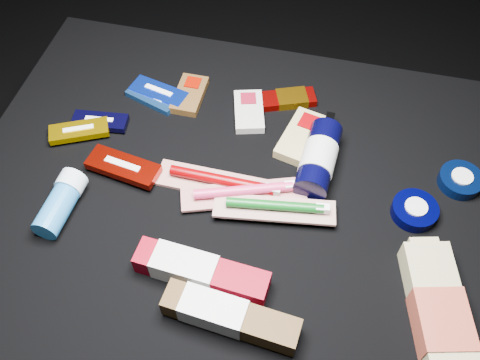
% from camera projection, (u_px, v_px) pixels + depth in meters
% --- Properties ---
extents(ground, '(3.00, 3.00, 0.00)m').
position_uv_depth(ground, '(233.00, 283.00, 1.29)').
color(ground, black).
rests_on(ground, ground).
extents(cloth_table, '(0.98, 0.78, 0.40)m').
position_uv_depth(cloth_table, '(232.00, 243.00, 1.13)').
color(cloth_table, black).
rests_on(cloth_table, ground).
extents(luna_bar_0, '(0.12, 0.07, 0.01)m').
position_uv_depth(luna_bar_0, '(152.00, 98.00, 1.09)').
color(luna_bar_0, '#1F53A1').
rests_on(luna_bar_0, cloth_table).
extents(luna_bar_1, '(0.13, 0.07, 0.02)m').
position_uv_depth(luna_bar_1, '(159.00, 93.00, 1.10)').
color(luna_bar_1, '#0B2EBE').
rests_on(luna_bar_1, cloth_table).
extents(luna_bar_2, '(0.11, 0.05, 0.01)m').
position_uv_depth(luna_bar_2, '(100.00, 121.00, 1.05)').
color(luna_bar_2, black).
rests_on(luna_bar_2, cloth_table).
extents(luna_bar_3, '(0.12, 0.09, 0.01)m').
position_uv_depth(luna_bar_3, '(79.00, 131.00, 1.03)').
color(luna_bar_3, '#AC8400').
rests_on(luna_bar_3, cloth_table).
extents(luna_bar_4, '(0.14, 0.07, 0.02)m').
position_uv_depth(luna_bar_4, '(123.00, 167.00, 0.98)').
color(luna_bar_4, '#720A03').
rests_on(luna_bar_4, cloth_table).
extents(clif_bar_0, '(0.06, 0.10, 0.02)m').
position_uv_depth(clif_bar_0, '(190.00, 93.00, 1.10)').
color(clif_bar_0, '#4F3316').
rests_on(clif_bar_0, cloth_table).
extents(clif_bar_1, '(0.08, 0.12, 0.02)m').
position_uv_depth(clif_bar_1, '(249.00, 110.00, 1.07)').
color(clif_bar_1, beige).
rests_on(clif_bar_1, cloth_table).
extents(clif_bar_2, '(0.10, 0.14, 0.02)m').
position_uv_depth(clif_bar_2, '(303.00, 135.00, 1.03)').
color(clif_bar_2, tan).
rests_on(clif_bar_2, cloth_table).
extents(power_bar, '(0.15, 0.09, 0.02)m').
position_uv_depth(power_bar, '(284.00, 99.00, 1.09)').
color(power_bar, '#880705').
rests_on(power_bar, cloth_table).
extents(lotion_bottle, '(0.07, 0.20, 0.06)m').
position_uv_depth(lotion_bottle, '(319.00, 159.00, 0.97)').
color(lotion_bottle, black).
rests_on(lotion_bottle, cloth_table).
extents(cream_tin_upper, '(0.08, 0.08, 0.02)m').
position_uv_depth(cream_tin_upper, '(460.00, 180.00, 0.97)').
color(cream_tin_upper, black).
rests_on(cream_tin_upper, cloth_table).
extents(cream_tin_lower, '(0.08, 0.08, 0.02)m').
position_uv_depth(cream_tin_lower, '(414.00, 210.00, 0.93)').
color(cream_tin_lower, black).
rests_on(cream_tin_lower, cloth_table).
extents(bodywash_bottle, '(0.12, 0.23, 0.05)m').
position_uv_depth(bodywash_bottle, '(438.00, 312.00, 0.81)').
color(bodywash_bottle, tan).
rests_on(bodywash_bottle, cloth_table).
extents(deodorant_stick, '(0.05, 0.12, 0.05)m').
position_uv_depth(deodorant_stick, '(61.00, 202.00, 0.92)').
color(deodorant_stick, '#216CAD').
rests_on(deodorant_stick, cloth_table).
extents(toothbrush_pack_0, '(0.24, 0.06, 0.03)m').
position_uv_depth(toothbrush_pack_0, '(224.00, 183.00, 0.96)').
color(toothbrush_pack_0, silver).
rests_on(toothbrush_pack_0, cloth_table).
extents(toothbrush_pack_1, '(0.23, 0.12, 0.02)m').
position_uv_depth(toothbrush_pack_1, '(245.00, 192.00, 0.94)').
color(toothbrush_pack_1, '#BDB5B1').
rests_on(toothbrush_pack_1, cloth_table).
extents(toothbrush_pack_2, '(0.22, 0.08, 0.02)m').
position_uv_depth(toothbrush_pack_2, '(276.00, 208.00, 0.92)').
color(toothbrush_pack_2, silver).
rests_on(toothbrush_pack_2, cloth_table).
extents(toothpaste_carton_red, '(0.22, 0.06, 0.04)m').
position_uv_depth(toothpaste_carton_red, '(196.00, 270.00, 0.85)').
color(toothpaste_carton_red, maroon).
rests_on(toothpaste_carton_red, cloth_table).
extents(toothpaste_carton_green, '(0.21, 0.07, 0.04)m').
position_uv_depth(toothpaste_carton_green, '(225.00, 315.00, 0.80)').
color(toothpaste_carton_green, '#3D270C').
rests_on(toothpaste_carton_green, cloth_table).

